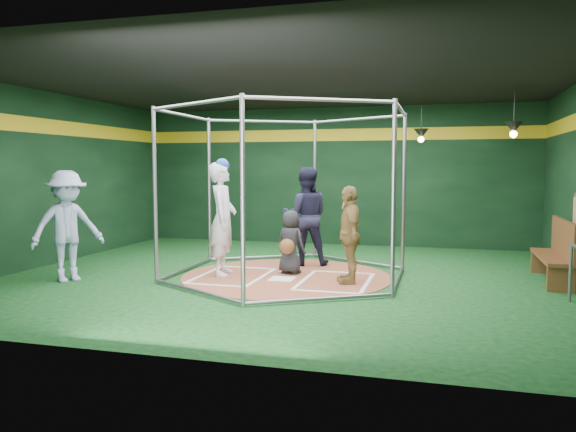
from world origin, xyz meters
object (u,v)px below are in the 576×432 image
(batter_figure, at_px, (223,218))
(dugout_bench, at_px, (557,250))
(umpire, at_px, (305,216))
(visitor_leopard, at_px, (349,234))

(batter_figure, height_order, dugout_bench, batter_figure)
(batter_figure, height_order, umpire, batter_figure)
(dugout_bench, bearing_deg, umpire, 173.72)
(visitor_leopard, bearing_deg, batter_figure, -109.99)
(umpire, relative_size, dugout_bench, 1.06)
(batter_figure, bearing_deg, umpire, 49.95)
(visitor_leopard, distance_m, umpire, 1.92)
(umpire, bearing_deg, batter_figure, 34.58)
(visitor_leopard, relative_size, dugout_bench, 0.89)
(visitor_leopard, xyz_separation_m, dugout_bench, (3.45, 1.03, -0.29))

